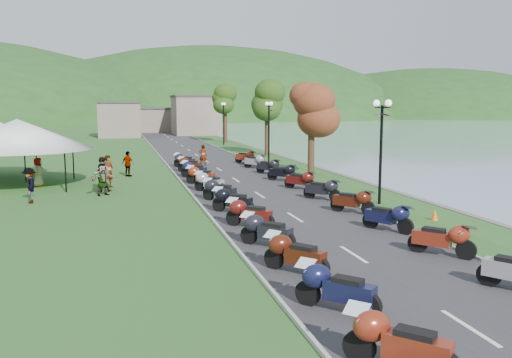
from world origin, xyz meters
TOP-DOWN VIEW (x-y plane):
  - road at (0.00, 40.00)m, footprint 7.00×120.00m
  - hills_backdrop at (0.00, 200.00)m, footprint 360.00×120.00m
  - far_building at (-2.00, 85.00)m, footprint 18.00×16.00m
  - moto_row_left at (-2.42, 17.55)m, footprint 2.60×38.34m
  - moto_row_right at (2.72, 21.49)m, footprint 2.60×34.06m
  - vendor_tent_main at (-12.94, 28.40)m, footprint 5.60×5.60m
  - tree_lakeside at (5.24, 28.37)m, footprint 2.67×2.67m
  - pedestrian_a at (-7.83, 26.77)m, footprint 0.78×0.86m
  - pedestrian_b at (-8.20, 25.39)m, footprint 0.95×0.53m
  - pedestrian_c at (-11.56, 22.51)m, footprint 0.66×1.20m
  - traffic_cone_near at (-1.87, 6.73)m, footprint 0.29×0.29m

SIDE VIEW (x-z plane):
  - hills_backdrop at x=0.00m, z-range -38.00..38.00m
  - pedestrian_a at x=-7.83m, z-range -0.95..0.95m
  - pedestrian_b at x=-8.20m, z-range -0.97..0.97m
  - pedestrian_c at x=-11.56m, z-range -0.88..0.88m
  - road at x=0.00m, z-range 0.00..0.02m
  - traffic_cone_near at x=-1.87m, z-range 0.00..0.45m
  - moto_row_left at x=-2.42m, z-range 0.00..1.10m
  - moto_row_right at x=2.72m, z-range 0.00..1.10m
  - vendor_tent_main at x=-12.94m, z-range 0.00..4.00m
  - far_building at x=-2.00m, z-range 0.00..5.00m
  - tree_lakeside at x=5.24m, z-range 0.00..7.40m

